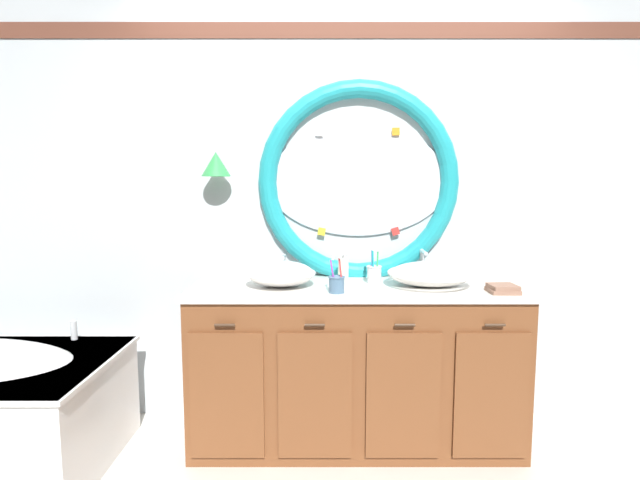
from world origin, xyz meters
The scene contains 11 objects.
ground_plane centered at (0.00, 0.00, 0.00)m, with size 14.00×14.00×0.00m, color silver.
back_wall_assembly centered at (0.00, 0.58, 1.32)m, with size 6.40×0.26×2.60m.
vanity_counter centered at (0.03, 0.25, 0.44)m, with size 1.80×0.64×0.88m.
sink_basin_left centered at (-0.38, 0.22, 0.95)m, with size 0.38×0.38×0.14m.
sink_basin_right centered at (0.44, 0.22, 0.95)m, with size 0.47×0.47×0.14m.
faucet_set_left centered at (-0.38, 0.47, 0.94)m, with size 0.22×0.12×0.14m.
faucet_set_right centered at (0.44, 0.47, 0.95)m, with size 0.23×0.14×0.17m.
toothbrush_holder_left centered at (-0.08, 0.06, 0.93)m, with size 0.09×0.09×0.20m.
toothbrush_holder_right centered at (0.14, 0.31, 0.94)m, with size 0.09×0.09×0.21m.
soap_dispenser centered at (-0.03, 0.37, 0.96)m, with size 0.06×0.07×0.16m.
folded_hand_towel centered at (0.77, 0.06, 0.90)m, with size 0.14×0.14×0.04m.
Camera 1 is at (-0.17, -2.39, 1.43)m, focal length 27.46 mm.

